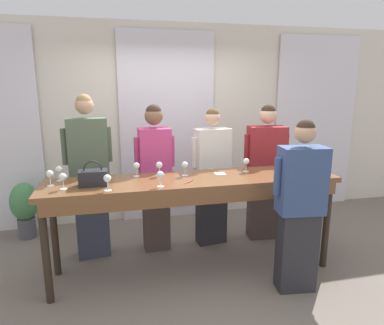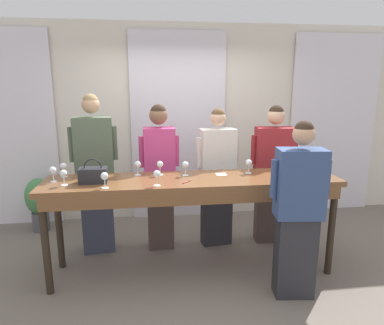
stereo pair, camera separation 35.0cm
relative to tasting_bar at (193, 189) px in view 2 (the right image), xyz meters
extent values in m
plane|color=#70665B|center=(0.00, 0.02, -0.92)|extent=(18.00, 18.00, 0.00)
cube|color=silver|center=(0.00, 1.69, 0.48)|extent=(12.00, 0.06, 2.80)
cube|color=white|center=(-2.38, 1.63, 0.42)|extent=(1.36, 0.03, 2.69)
cube|color=white|center=(0.00, 1.63, 0.42)|extent=(1.36, 0.03, 2.69)
cube|color=white|center=(2.38, 1.63, 0.42)|extent=(1.36, 0.03, 2.69)
cube|color=brown|center=(0.00, 0.02, 0.08)|extent=(2.98, 0.64, 0.05)
cube|color=brown|center=(0.00, -0.28, -0.01)|extent=(2.86, 0.03, 0.12)
cylinder|color=#2D2319|center=(-1.41, -0.22, -0.43)|extent=(0.07, 0.07, 0.97)
cylinder|color=#2D2319|center=(1.41, -0.22, -0.43)|extent=(0.07, 0.07, 0.97)
cylinder|color=#2D2319|center=(-1.41, 0.27, -0.43)|extent=(0.07, 0.07, 0.97)
cylinder|color=#2D2319|center=(1.41, 0.27, -0.43)|extent=(0.07, 0.07, 0.97)
cylinder|color=black|center=(1.17, -0.18, 0.21)|extent=(0.07, 0.07, 0.21)
cone|color=black|center=(1.17, -0.18, 0.34)|extent=(0.07, 0.07, 0.04)
cylinder|color=black|center=(1.17, -0.18, 0.40)|extent=(0.03, 0.03, 0.09)
cylinder|color=beige|center=(1.17, -0.18, 0.20)|extent=(0.07, 0.07, 0.08)
cube|color=#232328|center=(-0.98, -0.01, 0.18)|extent=(0.26, 0.16, 0.15)
torus|color=#232328|center=(-0.98, -0.01, 0.26)|extent=(0.17, 0.01, 0.17)
cylinder|color=white|center=(0.98, -0.17, 0.11)|extent=(0.07, 0.07, 0.00)
cylinder|color=white|center=(0.98, -0.17, 0.15)|extent=(0.01, 0.01, 0.08)
sphere|color=white|center=(0.98, -0.17, 0.22)|extent=(0.07, 0.07, 0.07)
cylinder|color=white|center=(1.26, 0.27, 0.11)|extent=(0.07, 0.07, 0.00)
cylinder|color=white|center=(1.26, 0.27, 0.15)|extent=(0.01, 0.01, 0.08)
sphere|color=white|center=(1.26, 0.27, 0.22)|extent=(0.07, 0.07, 0.07)
cylinder|color=white|center=(-1.37, 0.07, 0.11)|extent=(0.07, 0.07, 0.00)
cylinder|color=white|center=(-1.37, 0.07, 0.15)|extent=(0.01, 0.01, 0.08)
sphere|color=white|center=(-1.37, 0.07, 0.22)|extent=(0.07, 0.07, 0.07)
cylinder|color=white|center=(-0.84, -0.21, 0.11)|extent=(0.07, 0.07, 0.00)
cylinder|color=white|center=(-0.84, -0.21, 0.15)|extent=(0.01, 0.01, 0.08)
sphere|color=white|center=(-0.84, -0.21, 0.22)|extent=(0.07, 0.07, 0.07)
cylinder|color=white|center=(-1.24, -0.07, 0.11)|extent=(0.07, 0.07, 0.00)
cylinder|color=white|center=(-1.24, -0.07, 0.15)|extent=(0.01, 0.01, 0.08)
sphere|color=white|center=(-1.24, -0.07, 0.22)|extent=(0.07, 0.07, 0.07)
sphere|color=maroon|center=(-1.24, -0.07, 0.22)|extent=(0.04, 0.04, 0.04)
cylinder|color=white|center=(-0.37, -0.19, 0.11)|extent=(0.07, 0.07, 0.00)
cylinder|color=white|center=(-0.37, -0.19, 0.15)|extent=(0.01, 0.01, 0.08)
sphere|color=white|center=(-0.37, -0.19, 0.22)|extent=(0.07, 0.07, 0.07)
cylinder|color=white|center=(-0.06, 0.14, 0.11)|extent=(0.07, 0.07, 0.00)
cylinder|color=white|center=(-0.06, 0.14, 0.15)|extent=(0.01, 0.01, 0.08)
sphere|color=white|center=(-0.06, 0.14, 0.22)|extent=(0.07, 0.07, 0.07)
cylinder|color=white|center=(-1.31, 0.24, 0.11)|extent=(0.07, 0.07, 0.00)
cylinder|color=white|center=(-1.31, 0.24, 0.15)|extent=(0.01, 0.01, 0.08)
sphere|color=white|center=(-1.31, 0.24, 0.22)|extent=(0.07, 0.07, 0.07)
cylinder|color=white|center=(0.62, 0.15, 0.11)|extent=(0.07, 0.07, 0.00)
cylinder|color=white|center=(0.62, 0.15, 0.15)|extent=(0.01, 0.01, 0.08)
sphere|color=white|center=(0.62, 0.15, 0.22)|extent=(0.07, 0.07, 0.07)
cylinder|color=white|center=(-0.32, 0.20, 0.11)|extent=(0.07, 0.07, 0.00)
cylinder|color=white|center=(-0.32, 0.20, 0.15)|extent=(0.01, 0.01, 0.08)
sphere|color=white|center=(-0.32, 0.20, 0.22)|extent=(0.07, 0.07, 0.07)
cylinder|color=white|center=(-0.56, 0.22, 0.11)|extent=(0.07, 0.07, 0.00)
cylinder|color=white|center=(-0.56, 0.22, 0.15)|extent=(0.01, 0.01, 0.08)
sphere|color=white|center=(-0.56, 0.22, 0.22)|extent=(0.07, 0.07, 0.07)
sphere|color=maroon|center=(-0.56, 0.22, 0.22)|extent=(0.04, 0.04, 0.04)
cube|color=white|center=(0.32, 0.13, 0.11)|extent=(0.11, 0.11, 0.00)
cylinder|color=maroon|center=(-0.08, -0.11, 0.11)|extent=(0.09, 0.09, 0.01)
cube|color=#383D51|center=(-1.06, 0.63, -0.47)|extent=(0.39, 0.28, 0.90)
cube|color=#4C5B47|center=(-1.06, 0.63, 0.33)|extent=(0.45, 0.33, 0.71)
sphere|color=tan|center=(-1.06, 0.63, 0.82)|extent=(0.20, 0.20, 0.20)
sphere|color=#93754C|center=(-1.06, 0.63, 0.86)|extent=(0.17, 0.17, 0.17)
cylinder|color=#4C5B47|center=(-0.83, 0.66, 0.38)|extent=(0.08, 0.08, 0.39)
cylinder|color=#4C5B47|center=(-1.29, 0.60, 0.38)|extent=(0.08, 0.08, 0.39)
cube|color=#473833|center=(-0.32, 0.63, -0.51)|extent=(0.31, 0.23, 0.82)
cube|color=#C63D7A|center=(-0.32, 0.63, 0.23)|extent=(0.37, 0.27, 0.65)
sphere|color=brown|center=(-0.32, 0.63, 0.69)|extent=(0.21, 0.21, 0.21)
sphere|color=#332319|center=(-0.32, 0.63, 0.73)|extent=(0.18, 0.18, 0.18)
cylinder|color=#C63D7A|center=(-0.12, 0.64, 0.28)|extent=(0.07, 0.07, 0.36)
cylinder|color=#C63D7A|center=(-0.52, 0.62, 0.28)|extent=(0.07, 0.07, 0.36)
cube|color=#28282D|center=(0.38, 0.63, -0.52)|extent=(0.38, 0.23, 0.81)
cube|color=silver|center=(0.38, 0.63, 0.21)|extent=(0.45, 0.27, 0.64)
sphere|color=#DBAD89|center=(0.38, 0.63, 0.66)|extent=(0.18, 0.18, 0.18)
sphere|color=brown|center=(0.38, 0.63, 0.69)|extent=(0.16, 0.16, 0.16)
cylinder|color=silver|center=(0.60, 0.66, 0.26)|extent=(0.08, 0.08, 0.35)
cylinder|color=silver|center=(0.15, 0.60, 0.26)|extent=(0.08, 0.08, 0.35)
cube|color=#473833|center=(1.08, 0.63, -0.51)|extent=(0.41, 0.26, 0.81)
cube|color=maroon|center=(1.08, 0.63, 0.21)|extent=(0.48, 0.31, 0.64)
sphere|color=#DBAD89|center=(1.08, 0.63, 0.67)|extent=(0.21, 0.21, 0.21)
sphere|color=#332319|center=(1.08, 0.63, 0.71)|extent=(0.18, 0.18, 0.18)
cylinder|color=maroon|center=(1.33, 0.60, 0.26)|extent=(0.08, 0.08, 0.35)
cylinder|color=maroon|center=(0.83, 0.66, 0.26)|extent=(0.08, 0.08, 0.35)
cube|color=#28282D|center=(0.89, -0.53, -0.53)|extent=(0.38, 0.24, 0.79)
cube|color=#334775|center=(0.89, -0.53, 0.18)|extent=(0.44, 0.29, 0.62)
sphere|color=tan|center=(0.89, -0.53, 0.62)|extent=(0.19, 0.19, 0.19)
sphere|color=#332319|center=(0.89, -0.53, 0.66)|extent=(0.17, 0.17, 0.17)
cylinder|color=#334775|center=(0.66, -0.51, 0.23)|extent=(0.08, 0.08, 0.34)
cylinder|color=#334775|center=(1.12, -0.56, 0.23)|extent=(0.08, 0.08, 0.34)
cylinder|color=#4C4C51|center=(-1.93, 1.31, -0.79)|extent=(0.22, 0.22, 0.27)
ellipsoid|color=#47844C|center=(-1.93, 1.31, -0.43)|extent=(0.35, 0.35, 0.50)
camera|label=1|loc=(-0.78, -3.24, 1.04)|focal=32.00mm
camera|label=2|loc=(-0.44, -3.30, 1.04)|focal=32.00mm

